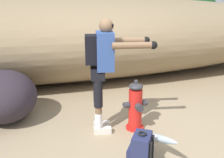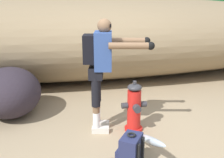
{
  "view_description": "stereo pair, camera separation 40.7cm",
  "coord_description": "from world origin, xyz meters",
  "px_view_note": "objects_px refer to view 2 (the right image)",
  "views": [
    {
      "loc": [
        -1.38,
        -3.07,
        1.94
      ],
      "look_at": [
        -0.17,
        0.64,
        0.75
      ],
      "focal_mm": 41.99,
      "sensor_mm": 36.0,
      "label": 1
    },
    {
      "loc": [
        -0.98,
        -3.18,
        1.94
      ],
      "look_at": [
        -0.17,
        0.64,
        0.75
      ],
      "focal_mm": 41.99,
      "sensor_mm": 36.0,
      "label": 2
    }
  ],
  "objects_px": {
    "fire_hydrant": "(134,108)",
    "utility_worker": "(102,62)",
    "spare_backpack": "(130,153)",
    "boulder_small": "(10,92)"
  },
  "relations": [
    {
      "from": "spare_backpack",
      "to": "fire_hydrant",
      "type": "bearing_deg",
      "value": -73.66
    },
    {
      "from": "fire_hydrant",
      "to": "spare_backpack",
      "type": "relative_size",
      "value": 1.69
    },
    {
      "from": "fire_hydrant",
      "to": "utility_worker",
      "type": "height_order",
      "value": "utility_worker"
    },
    {
      "from": "utility_worker",
      "to": "spare_backpack",
      "type": "xyz_separation_m",
      "value": [
        0.14,
        -1.05,
        -0.86
      ]
    },
    {
      "from": "spare_backpack",
      "to": "boulder_small",
      "type": "distance_m",
      "value": 2.5
    },
    {
      "from": "utility_worker",
      "to": "boulder_small",
      "type": "relative_size",
      "value": 1.38
    },
    {
      "from": "fire_hydrant",
      "to": "boulder_small",
      "type": "relative_size",
      "value": 0.65
    },
    {
      "from": "fire_hydrant",
      "to": "utility_worker",
      "type": "bearing_deg",
      "value": 166.97
    },
    {
      "from": "fire_hydrant",
      "to": "spare_backpack",
      "type": "bearing_deg",
      "value": -108.9
    },
    {
      "from": "utility_worker",
      "to": "fire_hydrant",
      "type": "bearing_deg",
      "value": -0.55
    }
  ]
}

